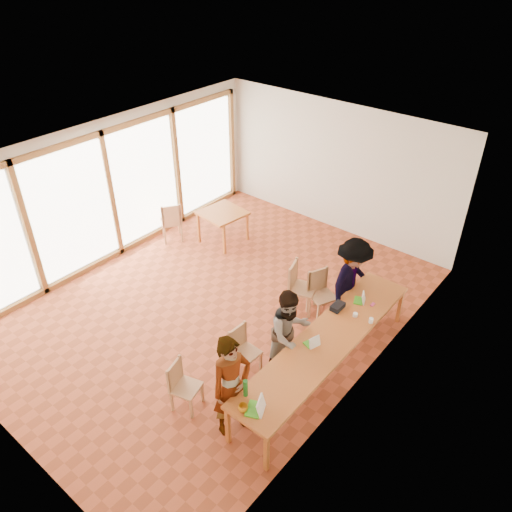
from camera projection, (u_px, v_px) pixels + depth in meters
The scene contains 24 objects.
ground at pixel (218, 306), 9.54m from camera, with size 8.00×8.00×0.00m, color #A34627.
wall_back at pixel (336, 168), 11.29m from camera, with size 6.00×0.10×3.00m, color beige.
wall_right at pixel (367, 310), 7.13m from camera, with size 0.10×8.00×3.00m, color beige.
window_wall at pixel (110, 192), 10.28m from camera, with size 0.10×8.00×3.00m, color white.
ceiling at pixel (210, 158), 7.87m from camera, with size 6.00×8.00×0.04m, color white.
communal_table at pixel (327, 341), 7.73m from camera, with size 0.80×4.00×0.75m.
side_table at pixel (223, 215), 11.15m from camera, with size 0.90×0.90×0.75m.
chair_near at pixel (180, 381), 7.32m from camera, with size 0.48×0.48×0.44m.
chair_mid at pixel (241, 345), 7.92m from camera, with size 0.42×0.42×0.45m.
chair_far at pixel (298, 282), 9.19m from camera, with size 0.58×0.58×0.52m.
chair_empty at pixel (320, 288), 9.11m from camera, with size 0.56×0.56×0.48m.
chair_spare at pixel (171, 219), 11.19m from camera, with size 0.62×0.62×0.51m.
person_near at pixel (232, 386), 6.81m from camera, with size 0.61×0.40×1.67m, color gray.
person_mid at pixel (289, 333), 7.76m from camera, with size 0.76×0.59×1.57m, color gray.
person_far at pixel (352, 282), 8.75m from camera, with size 1.11×0.64×1.71m, color gray.
laptop_near at pixel (257, 408), 6.53m from camera, with size 0.32×0.33×0.22m.
laptop_mid at pixel (313, 343), 7.57m from camera, with size 0.24×0.25×0.18m.
laptop_far at pixel (361, 299), 8.44m from camera, with size 0.24×0.26×0.18m.
yellow_mug at pixel (243, 408), 6.54m from camera, with size 0.13×0.13×0.10m, color orange.
green_bottle at pixel (245, 388), 6.71m from camera, with size 0.07×0.07×0.28m, color #227325.
clear_glass at pixel (371, 320), 8.00m from camera, with size 0.07×0.07×0.09m, color silver.
condiment_cup at pixel (355, 315), 8.14m from camera, with size 0.08×0.08×0.06m, color white.
pink_phone at pixel (373, 304), 8.39m from camera, with size 0.05×0.10×0.01m, color #CF377E.
black_pouch at pixel (338, 306), 8.29m from camera, with size 0.16×0.26×0.09m, color black.
Camera 1 is at (5.26, -5.27, 6.09)m, focal length 35.00 mm.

